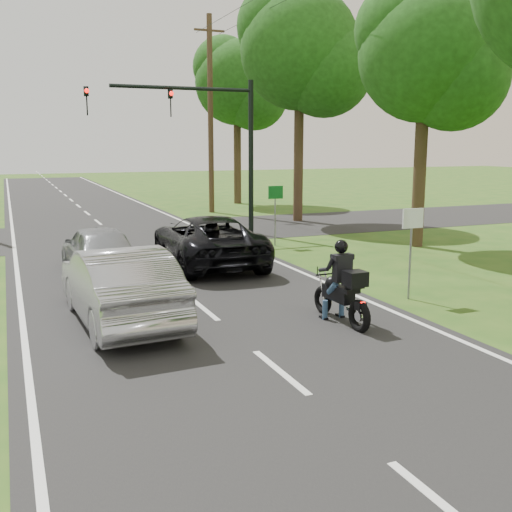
{
  "coord_description": "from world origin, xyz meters",
  "views": [
    {
      "loc": [
        -3.81,
        -8.16,
        3.57
      ],
      "look_at": [
        0.84,
        3.0,
        1.3
      ],
      "focal_mm": 42.0,
      "sensor_mm": 36.0,
      "label": 1
    }
  ],
  "objects_px": {
    "dark_suv": "(207,240)",
    "silver_sedan": "(119,285)",
    "traffic_signal": "(206,129)",
    "sign_green": "(275,201)",
    "silver_suv": "(99,249)",
    "sign_white": "(412,231)",
    "utility_pole_far": "(210,114)",
    "motorcycle_rider": "(343,290)"
  },
  "relations": [
    {
      "from": "sign_white",
      "to": "sign_green",
      "type": "xyz_separation_m",
      "value": [
        0.2,
        8.0,
        0.0
      ]
    },
    {
      "from": "silver_sedan",
      "to": "traffic_signal",
      "type": "relative_size",
      "value": 0.74
    },
    {
      "from": "silver_sedan",
      "to": "motorcycle_rider",
      "type": "bearing_deg",
      "value": 154.32
    },
    {
      "from": "utility_pole_far",
      "to": "dark_suv",
      "type": "bearing_deg",
      "value": -108.94
    },
    {
      "from": "sign_white",
      "to": "sign_green",
      "type": "bearing_deg",
      "value": 88.57
    },
    {
      "from": "dark_suv",
      "to": "traffic_signal",
      "type": "height_order",
      "value": "traffic_signal"
    },
    {
      "from": "silver_sedan",
      "to": "sign_green",
      "type": "height_order",
      "value": "sign_green"
    },
    {
      "from": "silver_suv",
      "to": "sign_green",
      "type": "height_order",
      "value": "sign_green"
    },
    {
      "from": "traffic_signal",
      "to": "sign_green",
      "type": "bearing_deg",
      "value": -62.62
    },
    {
      "from": "motorcycle_rider",
      "to": "utility_pole_far",
      "type": "height_order",
      "value": "utility_pole_far"
    },
    {
      "from": "dark_suv",
      "to": "motorcycle_rider",
      "type": "bearing_deg",
      "value": 98.5
    },
    {
      "from": "motorcycle_rider",
      "to": "silver_sedan",
      "type": "distance_m",
      "value": 4.48
    },
    {
      "from": "dark_suv",
      "to": "sign_green",
      "type": "relative_size",
      "value": 2.52
    },
    {
      "from": "sign_white",
      "to": "sign_green",
      "type": "distance_m",
      "value": 8.0
    },
    {
      "from": "silver_suv",
      "to": "dark_suv",
      "type": "bearing_deg",
      "value": 177.94
    },
    {
      "from": "sign_green",
      "to": "silver_suv",
      "type": "bearing_deg",
      "value": -159.61
    },
    {
      "from": "utility_pole_far",
      "to": "sign_white",
      "type": "relative_size",
      "value": 4.71
    },
    {
      "from": "silver_suv",
      "to": "traffic_signal",
      "type": "xyz_separation_m",
      "value": [
        4.91,
        5.42,
        3.43
      ]
    },
    {
      "from": "utility_pole_far",
      "to": "traffic_signal",
      "type": "bearing_deg",
      "value": -109.68
    },
    {
      "from": "traffic_signal",
      "to": "silver_suv",
      "type": "bearing_deg",
      "value": -132.14
    },
    {
      "from": "silver_suv",
      "to": "sign_green",
      "type": "distance_m",
      "value": 6.96
    },
    {
      "from": "silver_suv",
      "to": "utility_pole_far",
      "type": "distance_m",
      "value": 16.12
    },
    {
      "from": "silver_sedan",
      "to": "sign_white",
      "type": "relative_size",
      "value": 2.21
    },
    {
      "from": "silver_sedan",
      "to": "dark_suv",
      "type": "bearing_deg",
      "value": -127.96
    },
    {
      "from": "dark_suv",
      "to": "silver_sedan",
      "type": "bearing_deg",
      "value": 57.65
    },
    {
      "from": "motorcycle_rider",
      "to": "silver_suv",
      "type": "xyz_separation_m",
      "value": [
        -3.84,
        6.64,
        0.03
      ]
    },
    {
      "from": "silver_suv",
      "to": "silver_sedan",
      "type": "bearing_deg",
      "value": 84.27
    },
    {
      "from": "sign_white",
      "to": "sign_green",
      "type": "relative_size",
      "value": 1.0
    },
    {
      "from": "traffic_signal",
      "to": "utility_pole_far",
      "type": "height_order",
      "value": "utility_pole_far"
    },
    {
      "from": "dark_suv",
      "to": "utility_pole_far",
      "type": "bearing_deg",
      "value": -106.23
    },
    {
      "from": "silver_sedan",
      "to": "sign_green",
      "type": "bearing_deg",
      "value": -135.64
    },
    {
      "from": "traffic_signal",
      "to": "sign_white",
      "type": "relative_size",
      "value": 3.0
    },
    {
      "from": "motorcycle_rider",
      "to": "dark_suv",
      "type": "bearing_deg",
      "value": 93.85
    },
    {
      "from": "sign_white",
      "to": "dark_suv",
      "type": "bearing_deg",
      "value": 118.92
    },
    {
      "from": "motorcycle_rider",
      "to": "silver_suv",
      "type": "relative_size",
      "value": 0.49
    },
    {
      "from": "traffic_signal",
      "to": "sign_white",
      "type": "xyz_separation_m",
      "value": [
        1.36,
        -11.02,
        -2.54
      ]
    },
    {
      "from": "silver_sedan",
      "to": "utility_pole_far",
      "type": "xyz_separation_m",
      "value": [
        8.06,
        18.33,
        4.3
      ]
    },
    {
      "from": "dark_suv",
      "to": "traffic_signal",
      "type": "xyz_separation_m",
      "value": [
        1.74,
        5.4,
        3.38
      ]
    },
    {
      "from": "motorcycle_rider",
      "to": "sign_green",
      "type": "height_order",
      "value": "sign_green"
    },
    {
      "from": "utility_pole_far",
      "to": "sign_green",
      "type": "bearing_deg",
      "value": -96.73
    },
    {
      "from": "dark_suv",
      "to": "utility_pole_far",
      "type": "distance_m",
      "value": 14.82
    },
    {
      "from": "silver_suv",
      "to": "traffic_signal",
      "type": "relative_size",
      "value": 0.64
    }
  ]
}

